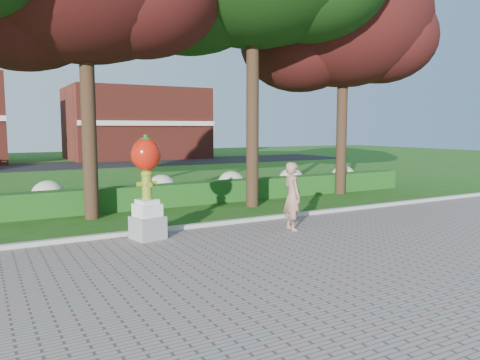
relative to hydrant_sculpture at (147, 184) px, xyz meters
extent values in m
plane|color=#264F13|center=(1.39, -2.41, -1.41)|extent=(100.00, 100.00, 0.00)
cube|color=gray|center=(1.39, -6.41, -1.39)|extent=(40.00, 14.00, 0.04)
cube|color=#ADADA5|center=(1.39, 0.59, -1.34)|extent=(40.00, 0.18, 0.15)
cube|color=#204B15|center=(1.39, 4.59, -1.01)|extent=(24.00, 0.70, 0.80)
ellipsoid|color=tan|center=(-1.61, 5.59, -0.86)|extent=(1.10, 1.10, 0.99)
ellipsoid|color=tan|center=(2.39, 5.59, -0.86)|extent=(1.10, 1.10, 0.99)
ellipsoid|color=tan|center=(5.39, 5.59, -0.86)|extent=(1.10, 1.10, 0.99)
ellipsoid|color=tan|center=(8.39, 5.59, -0.86)|extent=(1.10, 1.10, 0.99)
ellipsoid|color=tan|center=(11.39, 5.59, -0.86)|extent=(1.10, 1.10, 0.99)
cube|color=black|center=(1.39, 25.59, -1.40)|extent=(50.00, 8.00, 0.02)
cube|color=maroon|center=(9.39, 31.59, 1.79)|extent=(12.00, 8.00, 6.40)
cylinder|color=black|center=(-0.61, 3.59, 1.67)|extent=(0.44, 0.44, 6.16)
cylinder|color=black|center=(4.89, 3.09, 2.23)|extent=(0.44, 0.44, 7.28)
cylinder|color=black|center=(9.89, 4.09, 1.53)|extent=(0.44, 0.44, 5.88)
ellipsoid|color=black|center=(9.89, 4.09, 5.94)|extent=(7.39, 6.72, 5.71)
ellipsoid|color=black|center=(8.32, 4.93, 4.89)|extent=(5.04, 5.04, 4.03)
ellipsoid|color=black|center=(11.36, 3.46, 5.10)|extent=(4.62, 4.62, 3.70)
cube|color=gray|center=(0.00, 0.00, -1.09)|extent=(0.84, 0.84, 0.57)
cube|color=silver|center=(0.00, 0.00, -0.65)|extent=(0.68, 0.68, 0.32)
cube|color=silver|center=(0.00, 0.00, -0.43)|extent=(0.54, 0.54, 0.11)
cylinder|color=olive|center=(0.00, 0.00, -0.06)|extent=(0.25, 0.25, 0.63)
ellipsoid|color=olive|center=(0.00, 0.00, 0.26)|extent=(0.29, 0.29, 0.21)
cylinder|color=olive|center=(-0.18, 0.00, 0.01)|extent=(0.14, 0.12, 0.12)
cylinder|color=olive|center=(0.18, 0.00, 0.01)|extent=(0.14, 0.12, 0.12)
cylinder|color=olive|center=(0.00, -0.17, 0.01)|extent=(0.14, 0.14, 0.14)
cylinder|color=olive|center=(0.00, 0.00, 0.35)|extent=(0.09, 0.09, 0.06)
ellipsoid|color=#AF1709|center=(0.00, 0.00, 0.74)|extent=(0.71, 0.63, 0.82)
ellipsoid|color=#AF1709|center=(-0.20, 0.00, 0.72)|extent=(0.35, 0.35, 0.52)
ellipsoid|color=#AF1709|center=(0.20, 0.00, 0.72)|extent=(0.35, 0.35, 0.52)
cylinder|color=#155F19|center=(0.00, 0.00, 1.15)|extent=(0.11, 0.11, 0.14)
ellipsoid|color=#155F19|center=(0.00, 0.00, 1.12)|extent=(0.27, 0.27, 0.09)
imported|color=#A3705D|center=(3.74, -0.93, -0.45)|extent=(0.54, 0.73, 1.85)
camera|label=1|loc=(-3.62, -11.12, 1.38)|focal=35.00mm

